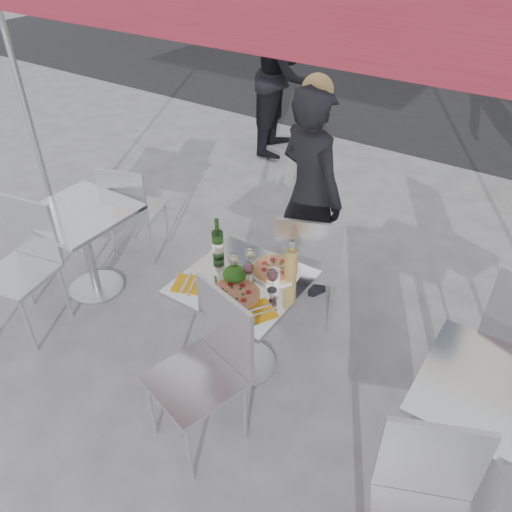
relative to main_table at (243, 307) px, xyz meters
The scene contains 24 objects.
ground 0.54m from the main_table, ahead, with size 80.00×80.00×0.00m, color slate.
street_asphalt 6.52m from the main_table, 90.00° to the left, with size 24.00×5.00×0.00m, color black.
main_table is the anchor object (origin of this frame).
side_table_left 1.50m from the main_table, behind, with size 0.72×0.72×0.75m.
side_table_right 1.50m from the main_table, ahead, with size 0.72×0.72×0.75m.
chair_far 0.64m from the main_table, 78.03° to the left, with size 0.57×0.58×0.97m.
chair_near 0.53m from the main_table, 75.79° to the right, with size 0.56×0.57×1.00m.
side_chair_lfar 1.61m from the main_table, 161.18° to the left, with size 0.53×0.54×0.91m.
side_chair_lnear 1.64m from the main_table, 163.45° to the right, with size 0.53×0.54×0.99m.
side_chair_rnear 1.53m from the main_table, 24.43° to the right, with size 0.58×0.59×0.96m.
woman_diner 1.09m from the main_table, 95.99° to the left, with size 0.61×0.40×1.68m, color black.
pedestrian_a 3.73m from the main_table, 117.37° to the left, with size 0.92×0.72×1.89m, color black.
pizza_near 0.27m from the main_table, 73.92° to the right, with size 0.31×0.31×0.02m.
pizza_far 0.32m from the main_table, 60.13° to the left, with size 0.32×0.32×0.03m.
salad_plate 0.25m from the main_table, 166.19° to the right, with size 0.22×0.22×0.09m.
wine_bottle 0.44m from the main_table, 157.42° to the left, with size 0.07×0.08×0.29m.
carafe 0.44m from the main_table, 36.88° to the left, with size 0.08×0.08×0.29m.
sugar_shaker 0.33m from the main_table, 27.18° to the left, with size 0.06×0.06×0.11m.
wineglass_white_a 0.33m from the main_table, 160.38° to the left, with size 0.07×0.07×0.16m.
wineglass_white_b 0.35m from the main_table, 104.57° to the left, with size 0.07×0.07×0.16m.
wineglass_red_a 0.32m from the main_table, ahead, with size 0.07×0.07×0.16m.
wineglass_red_b 0.38m from the main_table, ahead, with size 0.07×0.07×0.16m.
napkin_left 0.39m from the main_table, 141.05° to the right, with size 0.23×0.23×0.01m.
napkin_right 0.36m from the main_table, 36.69° to the right, with size 0.25×0.25×0.01m.
Camera 1 is at (1.39, -1.93, 2.67)m, focal length 35.00 mm.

